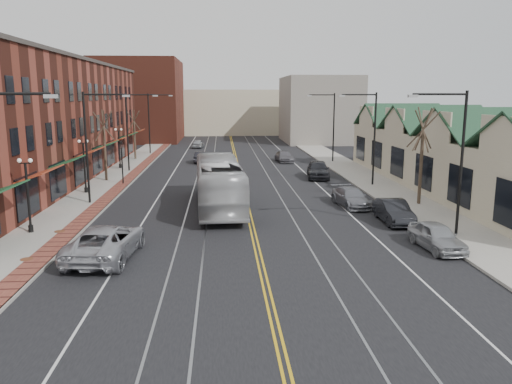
{
  "coord_description": "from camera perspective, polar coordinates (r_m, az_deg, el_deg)",
  "views": [
    {
      "loc": [
        -1.78,
        -20.58,
        7.88
      ],
      "look_at": [
        0.32,
        9.67,
        2.0
      ],
      "focal_mm": 35.0,
      "sensor_mm": 36.0,
      "label": 1
    }
  ],
  "objects": [
    {
      "name": "parked_car_c",
      "position": [
        36.58,
        10.81,
        -0.61
      ],
      "size": [
        2.4,
        4.75,
        1.32
      ],
      "primitive_type": "imported",
      "rotation": [
        0.0,
        0.0,
        0.12
      ],
      "color": "slate",
      "rests_on": "ground"
    },
    {
      "name": "streetlight_r_2",
      "position": [
        60.04,
        8.46,
        8.13
      ],
      "size": [
        3.33,
        0.25,
        8.0
      ],
      "color": "black",
      "rests_on": "sidewalk_right"
    },
    {
      "name": "building_right",
      "position": [
        45.49,
        21.88,
        3.14
      ],
      "size": [
        8.0,
        36.0,
        4.6
      ],
      "primitive_type": "cube",
      "color": "#BBB290",
      "rests_on": "ground"
    },
    {
      "name": "manhole_far",
      "position": [
        31.07,
        -21.53,
        -4.2
      ],
      "size": [
        0.6,
        0.6,
        0.02
      ],
      "primitive_type": "cylinder",
      "color": "#592D19",
      "rests_on": "sidewalk_left"
    },
    {
      "name": "building_left",
      "position": [
        50.66,
        -24.04,
        7.34
      ],
      "size": [
        10.0,
        50.0,
        11.0
      ],
      "primitive_type": "cube",
      "color": "maroon",
      "rests_on": "ground"
    },
    {
      "name": "distant_car_left",
      "position": [
        59.84,
        -6.2,
        3.99
      ],
      "size": [
        1.79,
        4.19,
        1.34
      ],
      "primitive_type": "imported",
      "rotation": [
        0.0,
        0.0,
        3.05
      ],
      "color": "black",
      "rests_on": "ground"
    },
    {
      "name": "streetlight_l_2",
      "position": [
        53.47,
        -14.06,
        7.59
      ],
      "size": [
        3.33,
        0.25,
        8.0
      ],
      "color": "black",
      "rests_on": "sidewalk_left"
    },
    {
      "name": "backdrop_right",
      "position": [
        87.24,
        7.22,
        9.33
      ],
      "size": [
        12.0,
        16.0,
        11.0
      ],
      "primitive_type": "cube",
      "color": "slate",
      "rests_on": "ground"
    },
    {
      "name": "tree_left_far",
      "position": [
        63.66,
        -13.74,
        6.52
      ],
      "size": [
        1.66,
        1.28,
        6.02
      ],
      "color": "#382B21",
      "rests_on": "sidewalk_left"
    },
    {
      "name": "lamppost_l_1",
      "position": [
        31.16,
        -24.6,
        -0.53
      ],
      "size": [
        0.84,
        0.28,
        4.27
      ],
      "color": "black",
      "rests_on": "sidewalk_left"
    },
    {
      "name": "lamppost_l_3",
      "position": [
        55.97,
        -15.35,
        4.76
      ],
      "size": [
        0.84,
        0.28,
        4.27
      ],
      "color": "black",
      "rests_on": "sidewalk_left"
    },
    {
      "name": "lamppost_l_2",
      "position": [
        42.43,
        -19.0,
        2.69
      ],
      "size": [
        0.84,
        0.28,
        4.27
      ],
      "color": "black",
      "rests_on": "sidewalk_left"
    },
    {
      "name": "sidewalk_left",
      "position": [
        42.57,
        -17.78,
        -0.12
      ],
      "size": [
        4.0,
        120.0,
        0.15
      ],
      "primitive_type": "cube",
      "color": "gray",
      "rests_on": "ground"
    },
    {
      "name": "parked_car_a",
      "position": [
        27.58,
        19.95,
        -4.79
      ],
      "size": [
        2.01,
        4.23,
        1.4
      ],
      "primitive_type": "imported",
      "rotation": [
        0.0,
        0.0,
        0.09
      ],
      "color": "#989A9F",
      "rests_on": "ground"
    },
    {
      "name": "manhole_mid",
      "position": [
        26.54,
        -24.74,
        -6.98
      ],
      "size": [
        0.6,
        0.6,
        0.02
      ],
      "primitive_type": "cylinder",
      "color": "#592D19",
      "rests_on": "sidewalk_left"
    },
    {
      "name": "streetlight_l_3",
      "position": [
        69.27,
        -11.78,
        8.39
      ],
      "size": [
        3.33,
        0.25,
        8.0
      ],
      "color": "black",
      "rests_on": "sidewalk_left"
    },
    {
      "name": "tree_left_near",
      "position": [
        48.0,
        -16.93,
        5.28
      ],
      "size": [
        1.78,
        1.37,
        6.48
      ],
      "color": "#382B21",
      "rests_on": "sidewalk_left"
    },
    {
      "name": "traffic_signal",
      "position": [
        45.78,
        -15.07,
        3.66
      ],
      "size": [
        0.18,
        0.15,
        3.8
      ],
      "color": "black",
      "rests_on": "sidewalk_left"
    },
    {
      "name": "streetlight_l_1",
      "position": [
        37.85,
        -18.23,
        6.1
      ],
      "size": [
        3.33,
        0.25,
        8.0
      ],
      "color": "black",
      "rests_on": "sidewalk_left"
    },
    {
      "name": "sidewalk_right",
      "position": [
        43.56,
        14.55,
        0.3
      ],
      "size": [
        4.0,
        120.0,
        0.15
      ],
      "primitive_type": "cube",
      "color": "gray",
      "rests_on": "ground"
    },
    {
      "name": "distant_car_far",
      "position": [
        76.91,
        -6.64,
        5.51
      ],
      "size": [
        1.88,
        3.91,
        1.29
      ],
      "primitive_type": "imported",
      "rotation": [
        0.0,
        0.0,
        3.04
      ],
      "color": "#9B9EA2",
      "rests_on": "ground"
    },
    {
      "name": "transit_bus",
      "position": [
        35.27,
        -4.26,
        0.98
      ],
      "size": [
        3.65,
        12.88,
        3.55
      ],
      "primitive_type": "imported",
      "rotation": [
        0.0,
        0.0,
        3.19
      ],
      "color": "#B2B2B4",
      "rests_on": "ground"
    },
    {
      "name": "streetlight_r_0",
      "position": [
        29.65,
        21.76,
        4.67
      ],
      "size": [
        3.33,
        0.25,
        8.0
      ],
      "color": "black",
      "rests_on": "sidewalk_right"
    },
    {
      "name": "parked_car_b",
      "position": [
        32.47,
        15.46,
        -2.16
      ],
      "size": [
        1.59,
        4.41,
        1.45
      ],
      "primitive_type": "imported",
      "rotation": [
        0.0,
        0.0,
        -0.01
      ],
      "color": "black",
      "rests_on": "ground"
    },
    {
      "name": "streetlight_r_1",
      "position": [
        44.56,
        12.87,
        7.03
      ],
      "size": [
        3.33,
        0.25,
        8.0
      ],
      "color": "black",
      "rests_on": "sidewalk_right"
    },
    {
      "name": "tree_right_mid",
      "position": [
        37.64,
        18.41,
        4.12
      ],
      "size": [
        1.9,
        1.46,
        6.93
      ],
      "color": "#382B21",
      "rests_on": "sidewalk_right"
    },
    {
      "name": "backdrop_left",
      "position": [
        91.7,
        -13.09,
        10.15
      ],
      "size": [
        14.0,
        18.0,
        14.0
      ],
      "primitive_type": "cube",
      "color": "maroon",
      "rests_on": "ground"
    },
    {
      "name": "ground",
      "position": [
        22.11,
        0.93,
        -9.91
      ],
      "size": [
        160.0,
        160.0,
        0.0
      ],
      "primitive_type": "plane",
      "color": "black",
      "rests_on": "ground"
    },
    {
      "name": "backdrop_mid",
      "position": [
        105.65,
        -3.03,
        9.13
      ],
      "size": [
        22.0,
        14.0,
        9.0
      ],
      "primitive_type": "cube",
      "color": "#BBB290",
      "rests_on": "ground"
    },
    {
      "name": "parked_suv",
      "position": [
        25.6,
        -16.79,
        -5.47
      ],
      "size": [
        3.35,
        6.29,
        1.68
      ],
      "primitive_type": "imported",
      "rotation": [
        0.0,
        0.0,
        3.05
      ],
      "color": "#ACADB4",
      "rests_on": "ground"
    },
    {
      "name": "parked_car_d",
      "position": [
        48.53,
        7.11,
        2.58
      ],
      "size": [
        2.69,
        5.29,
        1.72
      ],
      "primitive_type": "imported",
      "rotation": [
        0.0,
        0.0,
        -0.13
      ],
      "color": "#222328",
      "rests_on": "ground"
    },
    {
      "name": "distant_car_right",
      "position": [
        60.24,
        3.24,
        4.05
      ],
      "size": [
        2.11,
        4.5,
        1.27
      ],
      "primitive_type": "imported",
      "rotation": [
        0.0,
        0.0,
        0.08
      ],
      "color": "#5B5A61",
      "rests_on": "ground"
    }
  ]
}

